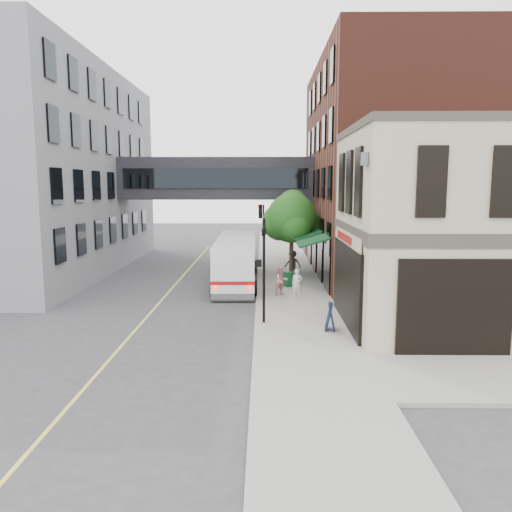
{
  "coord_description": "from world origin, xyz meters",
  "views": [
    {
      "loc": [
        0.34,
        -18.97,
        6.05
      ],
      "look_at": [
        0.04,
        3.62,
        2.82
      ],
      "focal_mm": 35.0,
      "sensor_mm": 36.0,
      "label": 1
    }
  ],
  "objects_px": {
    "pedestrian_b": "(281,281)",
    "pedestrian_c": "(293,263)",
    "sandwich_board": "(330,317)",
    "bus": "(236,258)",
    "newspaper_box": "(288,279)",
    "pedestrian_a": "(297,283)"
  },
  "relations": [
    {
      "from": "sandwich_board",
      "to": "pedestrian_b",
      "type": "bearing_deg",
      "value": 110.96
    },
    {
      "from": "sandwich_board",
      "to": "pedestrian_c",
      "type": "bearing_deg",
      "value": 99.57
    },
    {
      "from": "pedestrian_b",
      "to": "newspaper_box",
      "type": "height_order",
      "value": "pedestrian_b"
    },
    {
      "from": "bus",
      "to": "pedestrian_a",
      "type": "height_order",
      "value": "bus"
    },
    {
      "from": "pedestrian_b",
      "to": "pedestrian_c",
      "type": "relative_size",
      "value": 0.94
    },
    {
      "from": "pedestrian_b",
      "to": "sandwich_board",
      "type": "distance_m",
      "value": 6.73
    },
    {
      "from": "pedestrian_c",
      "to": "newspaper_box",
      "type": "distance_m",
      "value": 3.41
    },
    {
      "from": "pedestrian_c",
      "to": "newspaper_box",
      "type": "height_order",
      "value": "pedestrian_c"
    },
    {
      "from": "newspaper_box",
      "to": "sandwich_board",
      "type": "distance_m",
      "value": 8.91
    },
    {
      "from": "pedestrian_a",
      "to": "newspaper_box",
      "type": "xyz_separation_m",
      "value": [
        -0.34,
        2.78,
        -0.32
      ]
    },
    {
      "from": "pedestrian_b",
      "to": "pedestrian_a",
      "type": "bearing_deg",
      "value": -60.68
    },
    {
      "from": "bus",
      "to": "sandwich_board",
      "type": "relative_size",
      "value": 9.28
    },
    {
      "from": "pedestrian_b",
      "to": "newspaper_box",
      "type": "xyz_separation_m",
      "value": [
        0.47,
        2.33,
        -0.36
      ]
    },
    {
      "from": "pedestrian_a",
      "to": "pedestrian_b",
      "type": "xyz_separation_m",
      "value": [
        -0.81,
        0.45,
        0.04
      ]
    },
    {
      "from": "bus",
      "to": "pedestrian_a",
      "type": "xyz_separation_m",
      "value": [
        3.45,
        -4.41,
        -0.67
      ]
    },
    {
      "from": "pedestrian_a",
      "to": "sandwich_board",
      "type": "relative_size",
      "value": 1.33
    },
    {
      "from": "pedestrian_a",
      "to": "pedestrian_b",
      "type": "bearing_deg",
      "value": 151.88
    },
    {
      "from": "pedestrian_b",
      "to": "newspaper_box",
      "type": "distance_m",
      "value": 2.4
    },
    {
      "from": "newspaper_box",
      "to": "sandwich_board",
      "type": "height_order",
      "value": "sandwich_board"
    },
    {
      "from": "sandwich_board",
      "to": "pedestrian_a",
      "type": "bearing_deg",
      "value": 104.7
    },
    {
      "from": "bus",
      "to": "newspaper_box",
      "type": "xyz_separation_m",
      "value": [
        3.11,
        -1.63,
        -0.99
      ]
    },
    {
      "from": "pedestrian_a",
      "to": "pedestrian_c",
      "type": "distance_m",
      "value": 6.13
    }
  ]
}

